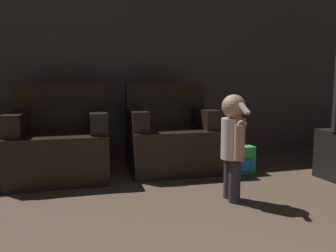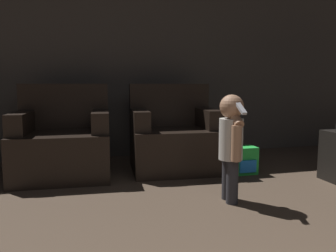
# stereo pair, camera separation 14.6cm
# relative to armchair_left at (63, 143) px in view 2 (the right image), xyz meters

# --- Properties ---
(wall_back) EXTENTS (8.40, 0.05, 2.60)m
(wall_back) POSITION_rel_armchair_left_xyz_m (0.70, 0.79, 0.97)
(wall_back) COLOR #423D38
(wall_back) RESTS_ON ground_plane
(armchair_left) EXTENTS (0.94, 0.82, 0.92)m
(armchair_left) POSITION_rel_armchair_left_xyz_m (0.00, 0.00, 0.00)
(armchair_left) COLOR black
(armchair_left) RESTS_ON ground_plane
(armchair_right) EXTENTS (0.95, 0.83, 0.92)m
(armchair_right) POSITION_rel_armchair_left_xyz_m (1.14, -0.00, 0.00)
(armchair_right) COLOR black
(armchair_right) RESTS_ON ground_plane
(person_toddler) EXTENTS (0.18, 0.33, 0.83)m
(person_toddler) POSITION_rel_armchair_left_xyz_m (1.30, -1.09, 0.16)
(person_toddler) COLOR #28282D
(person_toddler) RESTS_ON ground_plane
(toy_backpack) EXTENTS (0.25, 0.21, 0.28)m
(toy_backpack) POSITION_rel_armchair_left_xyz_m (1.78, -0.37, -0.19)
(toy_backpack) COLOR green
(toy_backpack) RESTS_ON ground_plane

